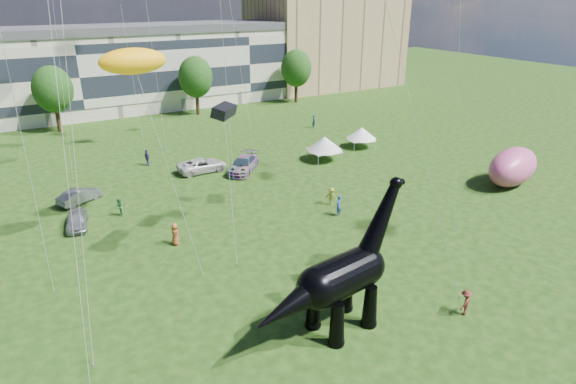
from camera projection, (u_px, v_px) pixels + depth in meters
ground at (380, 304)px, 29.65m from camera, size 220.00×220.00×0.00m
terrace_row at (74, 76)px, 73.04m from camera, size 78.00×11.00×12.00m
apartment_block at (325, 29)px, 95.86m from camera, size 28.00×18.00×22.00m
tree_mid_left at (52, 86)px, 63.90m from camera, size 5.20×5.20×9.44m
tree_mid_right at (195, 74)px, 73.21m from camera, size 5.20×5.20×9.44m
tree_far_right at (296, 65)px, 81.59m from camera, size 5.20×5.20×9.44m
dinosaur_sculpture at (337, 281)px, 26.20m from camera, size 10.53×3.42×8.56m
car_silver at (77, 220)px, 39.08m from camera, size 2.28×4.14×1.33m
car_grey at (80, 196)px, 43.68m from camera, size 4.24×3.12×1.33m
car_white at (202, 165)px, 51.18m from camera, size 5.31×2.58×1.46m
car_dark at (243, 164)px, 51.21m from camera, size 5.40×5.67×1.62m
gazebo_near at (325, 144)px, 54.27m from camera, size 4.50×4.50×2.77m
gazebo_far at (362, 133)px, 58.93m from camera, size 4.61×4.61×2.53m
inflatable_pink at (513, 167)px, 47.42m from camera, size 8.11×5.46×3.70m
visitors at (214, 204)px, 41.46m from camera, size 49.68×41.05×1.88m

